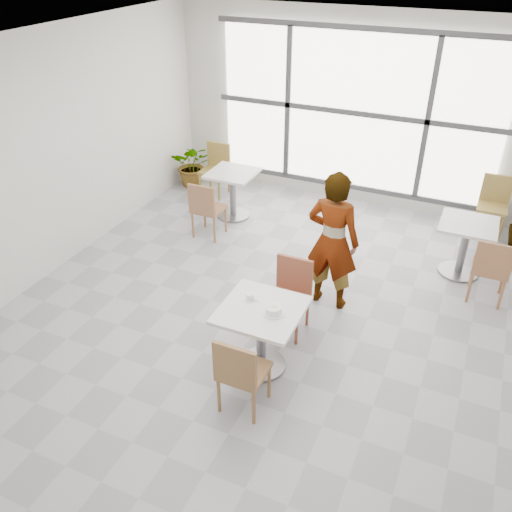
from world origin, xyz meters
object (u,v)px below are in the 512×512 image
at_px(bg_chair_left_near, 206,207).
at_px(chair_far, 291,290).
at_px(person, 333,241).
at_px(bg_table_left, 233,188).
at_px(chair_near, 240,371).
at_px(bg_table_right, 465,241).
at_px(plant_left, 193,165).
at_px(main_table, 261,327).
at_px(coffee_cup, 250,297).
at_px(bg_chair_right_near, 491,267).
at_px(bg_chair_right_far, 494,201).
at_px(oatmeal_bowl, 274,310).
at_px(bg_chair_left_far, 216,165).

bearing_deg(bg_chair_left_near, chair_far, 142.26).
distance_m(person, bg_table_left, 2.64).
relative_size(chair_near, person, 0.51).
relative_size(bg_table_left, bg_table_right, 1.00).
relative_size(chair_far, plant_left, 1.12).
distance_m(main_table, bg_table_right, 3.19).
bearing_deg(chair_far, bg_table_left, 129.31).
relative_size(bg_table_right, plant_left, 0.96).
relative_size(chair_far, bg_table_left, 1.16).
xyz_separation_m(chair_far, bg_table_left, (-1.81, 2.22, -0.01)).
bearing_deg(plant_left, main_table, -51.72).
relative_size(coffee_cup, bg_chair_right_near, 0.18).
height_order(person, bg_chair_right_near, person).
bearing_deg(bg_chair_right_near, plant_left, -17.55).
distance_m(person, bg_chair_right_far, 3.20).
bearing_deg(bg_table_right, bg_chair_left_near, -171.58).
bearing_deg(oatmeal_bowl, plant_left, 129.40).
xyz_separation_m(main_table, chair_far, (0.03, 0.74, -0.02)).
distance_m(chair_near, chair_far, 1.37).
height_order(person, bg_chair_right_far, person).
height_order(oatmeal_bowl, bg_table_left, oatmeal_bowl).
relative_size(coffee_cup, bg_chair_right_far, 0.18).
relative_size(oatmeal_bowl, coffee_cup, 1.32).
distance_m(main_table, coffee_cup, 0.32).
bearing_deg(bg_chair_left_far, main_table, -56.22).
bearing_deg(person, oatmeal_bowl, 86.77).
bearing_deg(bg_table_right, plant_left, 167.40).
bearing_deg(chair_near, plant_left, -55.38).
height_order(main_table, person, person).
height_order(chair_far, bg_table_left, chair_far).
xyz_separation_m(oatmeal_bowl, bg_chair_left_near, (-1.97, 2.20, -0.29)).
xyz_separation_m(chair_far, bg_chair_left_far, (-2.46, 2.89, 0.00)).
bearing_deg(chair_near, oatmeal_bowl, -96.76).
bearing_deg(main_table, bg_chair_right_near, 46.65).
distance_m(bg_chair_right_near, plant_left, 5.24).
bearing_deg(bg_chair_left_near, oatmeal_bowl, 131.83).
bearing_deg(person, bg_chair_left_far, -36.45).
distance_m(coffee_cup, bg_chair_left_near, 2.68).
distance_m(chair_far, bg_table_left, 2.87).
bearing_deg(person, bg_chair_left_near, -17.60).
distance_m(bg_chair_left_near, bg_chair_right_far, 4.24).
bearing_deg(bg_table_left, person, -37.27).
xyz_separation_m(coffee_cup, person, (0.47, 1.28, 0.08)).
distance_m(bg_table_right, bg_chair_right_far, 1.41).
relative_size(oatmeal_bowl, bg_chair_left_near, 0.24).
distance_m(bg_chair_left_near, bg_chair_right_near, 3.87).
xyz_separation_m(coffee_cup, bg_chair_right_near, (2.21, 2.07, -0.28)).
relative_size(bg_table_left, bg_chair_right_near, 0.86).
distance_m(coffee_cup, bg_chair_right_far, 4.53).
bearing_deg(chair_far, main_table, -92.62).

